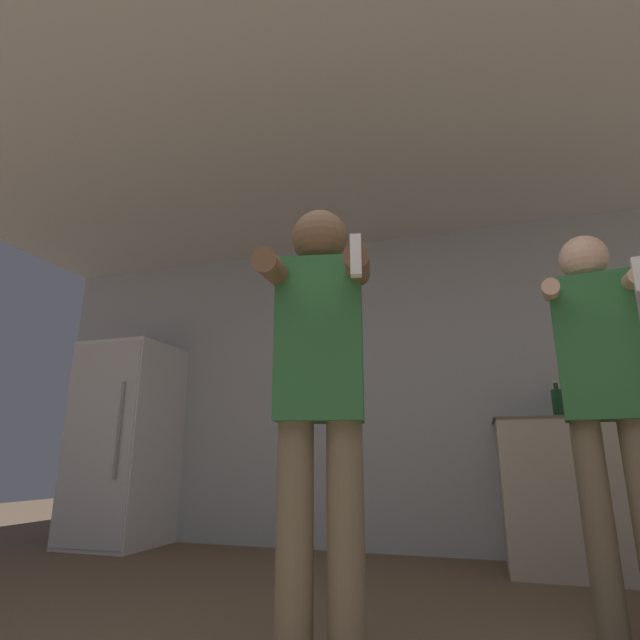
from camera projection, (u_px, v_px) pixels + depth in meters
The scene contains 8 objects.
wall_back at pixel (423, 383), 4.01m from camera, with size 7.00×0.06×2.55m.
ceiling_slab at pixel (378, 118), 2.85m from camera, with size 7.00×3.73×0.05m.
refrigerator at pixel (125, 442), 4.27m from camera, with size 0.70×0.73×1.66m.
counter at pixel (623, 495), 3.12m from camera, with size 1.47×0.66×0.95m.
bottle_brown_liquor at pixel (598, 398), 3.34m from camera, with size 0.07×0.07×0.36m.
bottle_tall_gin at pixel (558, 403), 3.41m from camera, with size 0.07×0.07×0.27m.
person_woman_foreground at pixel (320, 383), 1.85m from camera, with size 0.46×0.51×1.67m.
person_man_side at pixel (603, 387), 2.15m from camera, with size 0.42×0.45×1.70m.
Camera 1 is at (0.42, -0.82, 0.70)m, focal length 28.00 mm.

